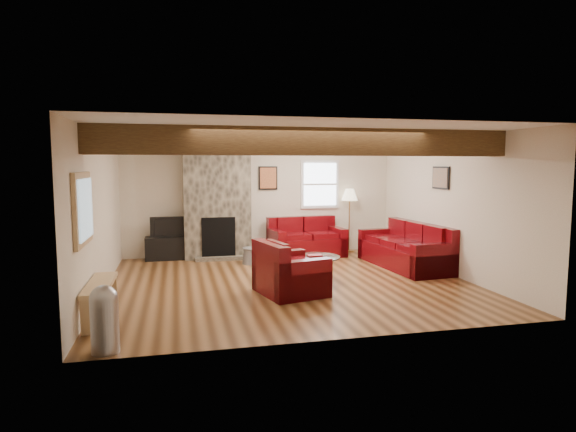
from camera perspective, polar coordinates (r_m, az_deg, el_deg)
name	(u,v)px	position (r m, az deg, el deg)	size (l,w,h in m)	color
room	(290,209)	(8.05, 0.18, 0.81)	(8.00, 8.00, 8.00)	#4E2D14
oak_beam	(310,142)	(6.81, 2.63, 8.78)	(6.00, 0.36, 0.38)	black
chimney_breast	(217,201)	(10.35, -8.41, 1.75)	(1.40, 0.67, 2.50)	#343028
back_window	(320,184)	(10.99, 3.80, 3.77)	(0.90, 0.08, 1.10)	silver
hatch_window	(83,209)	(6.42, -23.09, 0.79)	(0.08, 1.00, 0.90)	tan
ceiling_dome	(325,141)	(9.13, 4.44, 8.89)	(0.40, 0.40, 0.18)	white
artwork_back	(268,178)	(10.70, -2.38, 4.52)	(0.42, 0.06, 0.52)	black
artwork_right	(440,178)	(9.42, 17.61, 4.34)	(0.06, 0.55, 0.42)	black
sofa_three	(405,245)	(9.67, 13.65, -3.39)	(2.21, 0.92, 0.85)	#45040A
loveseat	(307,237)	(10.52, 2.22, -2.51)	(1.58, 0.91, 0.84)	#45040A
armchair_red	(291,267)	(7.47, 0.33, -6.11)	(1.01, 0.89, 0.82)	#45040A
coffee_table	(315,269)	(8.32, 3.17, -6.25)	(0.88, 0.88, 0.46)	#452C16
tv_cabinet	(169,248)	(10.48, -13.90, -3.70)	(0.97, 0.39, 0.49)	black
television	(169,226)	(10.41, -13.96, -1.21)	(0.75, 0.10, 0.43)	black
floor_lamp	(350,198)	(11.07, 7.31, 2.11)	(0.37, 0.37, 1.44)	#B08449
pine_bench	(100,301)	(6.75, -21.34, -9.36)	(0.30, 1.27, 0.48)	tan
pedal_bin	(105,319)	(5.55, -20.91, -11.33)	(0.29, 0.29, 0.73)	#9C9CA0
coal_bucket	(251,255)	(9.76, -4.40, -4.69)	(0.36, 0.36, 0.34)	gray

